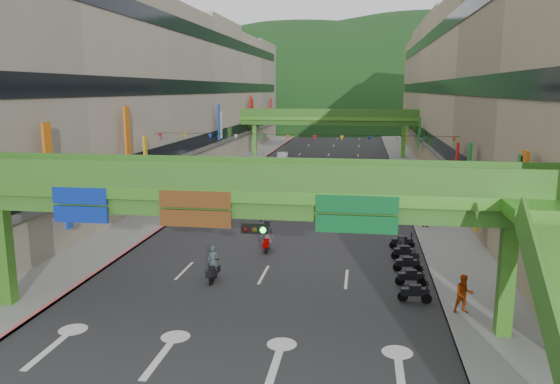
{
  "coord_description": "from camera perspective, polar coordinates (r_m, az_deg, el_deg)",
  "views": [
    {
      "loc": [
        5.16,
        -15.94,
        9.98
      ],
      "look_at": [
        0.0,
        18.0,
        3.5
      ],
      "focal_mm": 35.0,
      "sensor_mm": 36.0,
      "label": 1
    }
  ],
  "objects": [
    {
      "name": "scooter_rider_left",
      "position": [
        49.15,
        -6.43,
        0.07
      ],
      "size": [
        0.98,
        1.6,
        1.97
      ],
      "color": "#9B9DA4",
      "rests_on": "ground"
    },
    {
      "name": "scooter_rider_mid",
      "position": [
        46.64,
        0.3,
        -0.4
      ],
      "size": [
        0.89,
        1.59,
        1.97
      ],
      "color": "black",
      "rests_on": "ground"
    },
    {
      "name": "sidewalk_left",
      "position": [
        68.61,
        -5.08,
        2.35
      ],
      "size": [
        4.0,
        140.0,
        0.15
      ],
      "primitive_type": "cube",
      "color": "gray",
      "rests_on": "ground"
    },
    {
      "name": "scooter_rider_far",
      "position": [
        34.02,
        -1.34,
        -4.52
      ],
      "size": [
        0.86,
        1.6,
        2.08
      ],
      "color": "#880000",
      "rests_on": "ground"
    },
    {
      "name": "sidewalk_right",
      "position": [
        66.93,
        13.56,
        1.88
      ],
      "size": [
        4.0,
        140.0,
        0.15
      ],
      "primitive_type": "cube",
      "color": "gray",
      "rests_on": "ground"
    },
    {
      "name": "car_yellow",
      "position": [
        68.02,
        6.86,
        2.8
      ],
      "size": [
        2.28,
        4.46,
        1.45
      ],
      "primitive_type": "imported",
      "rotation": [
        0.0,
        0.0,
        -0.14
      ],
      "color": "#CA6D06",
      "rests_on": "ground"
    },
    {
      "name": "building_row_left",
      "position": [
        70.2,
        -11.61,
        10.05
      ],
      "size": [
        12.8,
        95.0,
        19.0
      ],
      "color": "#9E937F",
      "rests_on": "ground"
    },
    {
      "name": "hill_right",
      "position": [
        197.19,
        14.53,
        7.46
      ],
      "size": [
        208.0,
        176.0,
        128.0
      ],
      "primitive_type": "ellipsoid",
      "color": "#1C4419",
      "rests_on": "ground"
    },
    {
      "name": "car_silver",
      "position": [
        75.58,
        0.27,
        3.64
      ],
      "size": [
        1.91,
        4.41,
        1.41
      ],
      "primitive_type": "imported",
      "rotation": [
        0.0,
        0.0,
        0.1
      ],
      "color": "#9D9EA4",
      "rests_on": "ground"
    },
    {
      "name": "bunting_string",
      "position": [
        46.4,
        2.24,
        5.71
      ],
      "size": [
        26.0,
        0.36,
        0.47
      ],
      "color": "black",
      "rests_on": "ground"
    },
    {
      "name": "building_row_right",
      "position": [
        67.36,
        20.74,
        9.57
      ],
      "size": [
        12.8,
        95.0,
        19.0
      ],
      "color": "gray",
      "rests_on": "ground"
    },
    {
      "name": "road_slab",
      "position": [
        66.89,
        4.13,
        2.09
      ],
      "size": [
        18.0,
        140.0,
        0.02
      ],
      "primitive_type": "cube",
      "color": "#28282B",
      "rests_on": "ground"
    },
    {
      "name": "pedestrian_red",
      "position": [
        26.03,
        18.65,
        -10.36
      ],
      "size": [
        0.95,
        0.79,
        1.76
      ],
      "primitive_type": "imported",
      "rotation": [
        0.0,
        0.0,
        0.16
      ],
      "color": "#C0400C",
      "rests_on": "ground"
    },
    {
      "name": "overpass_far",
      "position": [
        81.23,
        5.03,
        7.42
      ],
      "size": [
        28.0,
        2.2,
        7.1
      ],
      "color": "#4C9E2D",
      "rests_on": "ground"
    },
    {
      "name": "hill_left",
      "position": [
        177.37,
        2.12,
        7.46
      ],
      "size": [
        168.0,
        140.0,
        112.0
      ],
      "primitive_type": "ellipsoid",
      "color": "#1C4419",
      "rests_on": "ground"
    },
    {
      "name": "parked_scooter_row",
      "position": [
        31.16,
        13.2,
        -7.27
      ],
      "size": [
        1.6,
        9.4,
        1.08
      ],
      "color": "black",
      "rests_on": "ground"
    },
    {
      "name": "overpass_near",
      "position": [
        22.25,
        -2.51,
        -1.71
      ],
      "size": [
        28.0,
        12.27,
        7.1
      ],
      "color": "#4C9E2D",
      "rests_on": "ground"
    },
    {
      "name": "pedestrian_blue",
      "position": [
        42.42,
        16.17,
        -2.28
      ],
      "size": [
        0.84,
        0.71,
        1.54
      ],
      "primitive_type": "imported",
      "rotation": [
        0.0,
        0.0,
        2.74
      ],
      "color": "#314D61",
      "rests_on": "ground"
    },
    {
      "name": "pedestrian_dark",
      "position": [
        40.94,
        14.94,
        -2.53
      ],
      "size": [
        1.05,
        0.48,
        1.75
      ],
      "primitive_type": "imported",
      "rotation": [
        0.0,
        0.0,
        0.06
      ],
      "color": "black",
      "rests_on": "ground"
    },
    {
      "name": "scooter_rider_near",
      "position": [
        29.09,
        -7.01,
        -7.62
      ],
      "size": [
        0.63,
        1.6,
        1.92
      ],
      "color": "black",
      "rests_on": "ground"
    },
    {
      "name": "curb_right",
      "position": [
        66.79,
        11.94,
        1.94
      ],
      "size": [
        0.2,
        140.0,
        0.18
      ],
      "primitive_type": "cube",
      "color": "gray",
      "rests_on": "ground"
    },
    {
      "name": "curb_left",
      "position": [
        68.18,
        -3.52,
        2.33
      ],
      "size": [
        0.2,
        140.0,
        0.18
      ],
      "primitive_type": "cube",
      "color": "#CC5959",
      "rests_on": "ground"
    }
  ]
}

